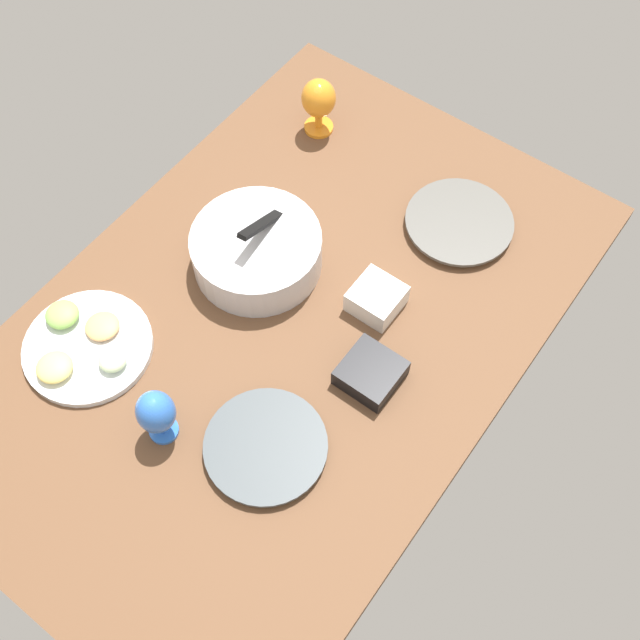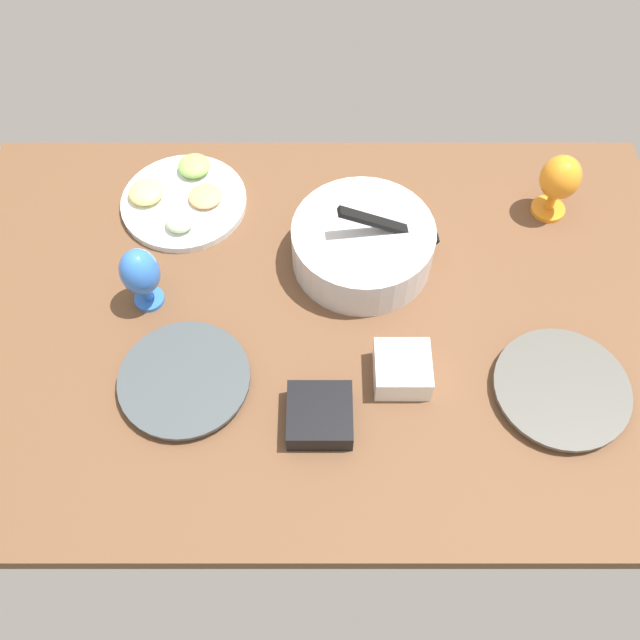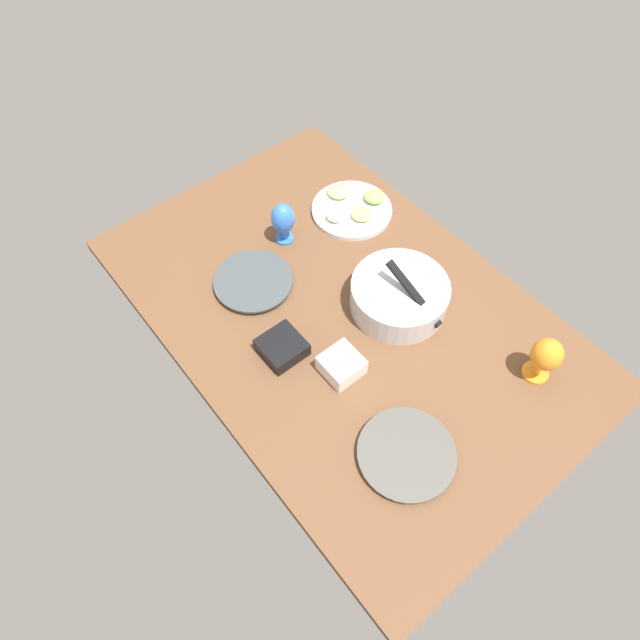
# 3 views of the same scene
# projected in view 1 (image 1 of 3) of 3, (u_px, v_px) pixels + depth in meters

# --- Properties ---
(ground_plane) EXTENTS (1.60, 1.04, 0.04)m
(ground_plane) POSITION_uv_depth(u_px,v_px,m) (282.00, 327.00, 1.84)
(ground_plane) COLOR brown
(dinner_plate_left) EXTENTS (0.26, 0.26, 0.02)m
(dinner_plate_left) POSITION_uv_depth(u_px,v_px,m) (266.00, 447.00, 1.66)
(dinner_plate_left) COLOR silver
(dinner_plate_left) RESTS_ON ground_plane
(dinner_plate_right) EXTENTS (0.27, 0.27, 0.02)m
(dinner_plate_right) POSITION_uv_depth(u_px,v_px,m) (459.00, 223.00, 1.95)
(dinner_plate_right) COLOR silver
(dinner_plate_right) RESTS_ON ground_plane
(mixing_bowl) EXTENTS (0.32, 0.31, 0.18)m
(mixing_bowl) POSITION_uv_depth(u_px,v_px,m) (257.00, 250.00, 1.86)
(mixing_bowl) COLOR silver
(mixing_bowl) RESTS_ON ground_plane
(fruit_platter) EXTENTS (0.30, 0.30, 0.05)m
(fruit_platter) POSITION_uv_depth(u_px,v_px,m) (85.00, 345.00, 1.78)
(fruit_platter) COLOR silver
(fruit_platter) RESTS_ON ground_plane
(hurricane_glass_blue) EXTENTS (0.08, 0.08, 0.16)m
(hurricane_glass_blue) POSITION_uv_depth(u_px,v_px,m) (156.00, 413.00, 1.61)
(hurricane_glass_blue) COLOR blue
(hurricane_glass_blue) RESTS_ON ground_plane
(hurricane_glass_orange) EXTENTS (0.09, 0.09, 0.16)m
(hurricane_glass_orange) POSITION_uv_depth(u_px,v_px,m) (319.00, 101.00, 2.04)
(hurricane_glass_orange) COLOR orange
(hurricane_glass_orange) RESTS_ON ground_plane
(square_bowl_white) EXTENTS (0.11, 0.11, 0.06)m
(square_bowl_white) POSITION_uv_depth(u_px,v_px,m) (377.00, 298.00, 1.82)
(square_bowl_white) COLOR white
(square_bowl_white) RESTS_ON ground_plane
(square_bowl_black) EXTENTS (0.13, 0.13, 0.05)m
(square_bowl_black) POSITION_uv_depth(u_px,v_px,m) (371.00, 372.00, 1.73)
(square_bowl_black) COLOR black
(square_bowl_black) RESTS_ON ground_plane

